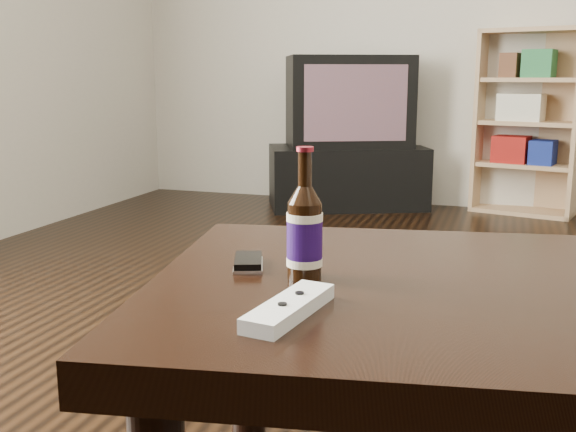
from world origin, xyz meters
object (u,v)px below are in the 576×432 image
(bookshelf, at_px, (528,119))
(remote, at_px, (289,308))
(tv_stand, at_px, (347,177))
(tv, at_px, (349,102))
(coffee_table, at_px, (553,326))
(phone, at_px, (248,262))
(beer_bottle, at_px, (305,233))

(bookshelf, distance_m, remote, 3.61)
(tv_stand, bearing_deg, tv, -90.00)
(tv_stand, relative_size, tv, 1.11)
(coffee_table, distance_m, remote, 0.47)
(phone, bearing_deg, coffee_table, -15.43)
(tv_stand, bearing_deg, coffee_table, -94.51)
(tv, height_order, bookshelf, bookshelf)
(coffee_table, bearing_deg, phone, -175.46)
(bookshelf, height_order, phone, bookshelf)
(tv_stand, xyz_separation_m, remote, (0.71, -3.42, 0.32))
(coffee_table, bearing_deg, tv, 109.00)
(tv_stand, bearing_deg, phone, -103.66)
(beer_bottle, xyz_separation_m, remote, (0.03, -0.19, -0.07))
(phone, bearing_deg, remote, -75.55)
(bookshelf, bearing_deg, phone, -85.28)
(tv_stand, height_order, phone, phone)
(coffee_table, xyz_separation_m, phone, (-0.53, -0.04, 0.08))
(tv_stand, bearing_deg, bookshelf, -14.75)
(beer_bottle, bearing_deg, phone, 163.91)
(tv, relative_size, remote, 4.32)
(remote, bearing_deg, beer_bottle, 108.86)
(tv_stand, bearing_deg, beer_bottle, -101.75)
(tv, distance_m, phone, 3.25)
(remote, bearing_deg, tv, 110.51)
(phone, bearing_deg, bookshelf, 60.76)
(remote, bearing_deg, bookshelf, 92.49)
(tv_stand, distance_m, tv, 0.49)
(phone, distance_m, remote, 0.27)
(beer_bottle, xyz_separation_m, phone, (-0.12, 0.03, -0.07))
(tv_stand, distance_m, remote, 3.51)
(tv_stand, bearing_deg, remote, -101.84)
(bookshelf, height_order, remote, bookshelf)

